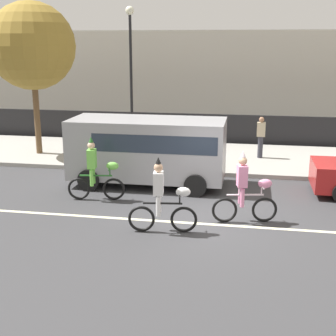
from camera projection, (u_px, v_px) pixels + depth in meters
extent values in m
plane|color=#38383A|center=(214.00, 218.00, 12.59)|extent=(80.00, 80.00, 0.00)
cube|color=beige|center=(213.00, 224.00, 12.11)|extent=(36.00, 0.14, 0.01)
cube|color=#9E9B93|center=(227.00, 158.00, 18.75)|extent=(60.00, 5.00, 0.15)
cube|color=black|center=(231.00, 130.00, 21.34)|extent=(40.00, 0.08, 1.40)
cube|color=beige|center=(200.00, 75.00, 29.42)|extent=(28.00, 8.00, 5.20)
torus|color=black|center=(114.00, 189.00, 13.94)|extent=(0.67, 0.17, 0.67)
torus|color=black|center=(79.00, 189.00, 13.97)|extent=(0.67, 0.17, 0.67)
cylinder|color=#266626|center=(96.00, 176.00, 13.84)|extent=(0.96, 0.19, 0.05)
cylinder|color=#266626|center=(91.00, 173.00, 13.82)|extent=(0.04, 0.04, 0.18)
cylinder|color=#266626|center=(110.00, 172.00, 13.80)|extent=(0.04, 0.04, 0.23)
cylinder|color=#266626|center=(110.00, 168.00, 13.77)|extent=(0.10, 0.50, 0.03)
ellipsoid|color=#72CC4C|center=(112.00, 166.00, 13.75)|extent=(0.38, 0.25, 0.24)
cube|color=#72CC4C|center=(92.00, 159.00, 13.71)|extent=(0.28, 0.35, 0.56)
sphere|color=beige|center=(91.00, 146.00, 13.61)|extent=(0.22, 0.22, 0.22)
cone|color=#266626|center=(91.00, 139.00, 13.56)|extent=(0.14, 0.14, 0.16)
cylinder|color=#72CC4C|center=(92.00, 178.00, 13.72)|extent=(0.11, 0.11, 0.48)
cylinder|color=#72CC4C|center=(93.00, 176.00, 13.99)|extent=(0.11, 0.11, 0.48)
torus|color=black|center=(184.00, 220.00, 11.54)|extent=(0.67, 0.16, 0.67)
torus|color=black|center=(142.00, 219.00, 11.59)|extent=(0.67, 0.16, 0.67)
cylinder|color=black|center=(163.00, 203.00, 11.46)|extent=(0.96, 0.17, 0.05)
cylinder|color=black|center=(156.00, 200.00, 11.44)|extent=(0.04, 0.04, 0.18)
cylinder|color=black|center=(180.00, 199.00, 11.41)|extent=(0.04, 0.04, 0.23)
cylinder|color=black|center=(180.00, 195.00, 11.38)|extent=(0.10, 0.50, 0.03)
ellipsoid|color=white|center=(183.00, 192.00, 11.36)|extent=(0.38, 0.24, 0.24)
cube|color=white|center=(158.00, 183.00, 11.33)|extent=(0.28, 0.35, 0.56)
sphere|color=tan|center=(158.00, 167.00, 11.23)|extent=(0.22, 0.22, 0.22)
cone|color=black|center=(158.00, 160.00, 11.18)|extent=(0.14, 0.14, 0.16)
cylinder|color=white|center=(158.00, 207.00, 11.34)|extent=(0.11, 0.11, 0.48)
cylinder|color=white|center=(159.00, 203.00, 11.61)|extent=(0.11, 0.11, 0.48)
torus|color=black|center=(264.00, 210.00, 12.22)|extent=(0.67, 0.21, 0.67)
torus|color=black|center=(225.00, 210.00, 12.19)|extent=(0.67, 0.21, 0.67)
cylinder|color=silver|center=(245.00, 195.00, 12.10)|extent=(0.96, 0.25, 0.05)
cylinder|color=silver|center=(240.00, 192.00, 12.07)|extent=(0.04, 0.04, 0.18)
cylinder|color=silver|center=(262.00, 190.00, 12.08)|extent=(0.04, 0.04, 0.23)
cylinder|color=silver|center=(262.00, 186.00, 12.05)|extent=(0.13, 0.50, 0.03)
ellipsoid|color=pink|center=(265.00, 184.00, 12.04)|extent=(0.39, 0.27, 0.24)
cube|color=pink|center=(242.00, 176.00, 11.96)|extent=(0.30, 0.36, 0.56)
sphere|color=tan|center=(243.00, 161.00, 11.86)|extent=(0.22, 0.22, 0.22)
cone|color=silver|center=(243.00, 154.00, 11.81)|extent=(0.14, 0.14, 0.16)
cylinder|color=pink|center=(242.00, 198.00, 11.97)|extent=(0.11, 0.11, 0.48)
cylinder|color=pink|center=(240.00, 195.00, 12.24)|extent=(0.11, 0.11, 0.48)
cube|color=#99999E|center=(148.00, 148.00, 15.24)|extent=(5.00, 2.00, 1.90)
cube|color=#283342|center=(160.00, 138.00, 15.08)|extent=(3.90, 2.02, 0.56)
cylinder|color=black|center=(195.00, 185.00, 14.23)|extent=(0.70, 0.22, 0.70)
cylinder|color=black|center=(202.00, 169.00, 16.14)|extent=(0.70, 0.22, 0.70)
cylinder|color=black|center=(89.00, 180.00, 14.80)|extent=(0.70, 0.22, 0.70)
cylinder|color=black|center=(108.00, 164.00, 16.71)|extent=(0.70, 0.22, 0.70)
cylinder|color=black|center=(333.00, 177.00, 15.30)|extent=(0.60, 0.20, 0.60)
cylinder|color=black|center=(131.00, 83.00, 19.98)|extent=(0.12, 0.12, 5.50)
sphere|color=#EAEACC|center=(130.00, 10.00, 19.21)|extent=(0.36, 0.36, 0.36)
cylinder|color=brown|center=(37.00, 116.00, 18.89)|extent=(0.24, 0.24, 3.09)
sphere|color=olive|center=(32.00, 46.00, 18.18)|extent=(3.40, 3.40, 3.40)
cylinder|color=#33333D|center=(260.00, 147.00, 18.41)|extent=(0.20, 0.20, 0.85)
cube|color=beige|center=(261.00, 129.00, 18.22)|extent=(0.32, 0.20, 0.56)
sphere|color=#9E7051|center=(262.00, 120.00, 18.12)|extent=(0.20, 0.20, 0.20)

